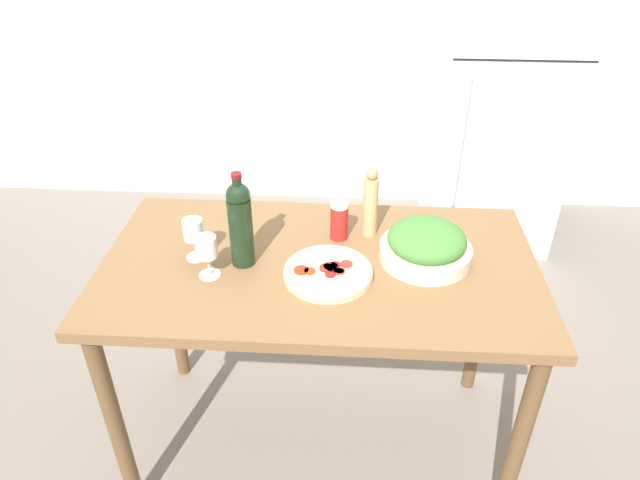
{
  "coord_description": "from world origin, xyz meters",
  "views": [
    {
      "loc": [
        0.1,
        -1.52,
        1.97
      ],
      "look_at": [
        0.0,
        0.04,
        0.94
      ],
      "focal_mm": 32.0,
      "sensor_mm": 36.0,
      "label": 1
    }
  ],
  "objects_px": {
    "refrigerator": "(499,107)",
    "homemade_pizza": "(328,272)",
    "wine_bottle": "(240,222)",
    "wine_glass_far": "(193,232)",
    "pepper_mill": "(370,203)",
    "salt_canister": "(339,221)",
    "salad_bowl": "(426,245)",
    "wine_glass_near": "(207,250)"
  },
  "relations": [
    {
      "from": "wine_bottle",
      "to": "wine_glass_near",
      "type": "xyz_separation_m",
      "value": [
        -0.09,
        -0.08,
        -0.05
      ]
    },
    {
      "from": "wine_bottle",
      "to": "salad_bowl",
      "type": "height_order",
      "value": "wine_bottle"
    },
    {
      "from": "salad_bowl",
      "to": "homemade_pizza",
      "type": "height_order",
      "value": "salad_bowl"
    },
    {
      "from": "salad_bowl",
      "to": "homemade_pizza",
      "type": "bearing_deg",
      "value": -159.89
    },
    {
      "from": "salad_bowl",
      "to": "salt_canister",
      "type": "xyz_separation_m",
      "value": [
        -0.29,
        0.11,
        0.01
      ]
    },
    {
      "from": "wine_bottle",
      "to": "pepper_mill",
      "type": "height_order",
      "value": "wine_bottle"
    },
    {
      "from": "refrigerator",
      "to": "salt_canister",
      "type": "xyz_separation_m",
      "value": [
        -0.86,
        -1.53,
        0.13
      ]
    },
    {
      "from": "wine_glass_far",
      "to": "pepper_mill",
      "type": "relative_size",
      "value": 0.56
    },
    {
      "from": "wine_glass_near",
      "to": "wine_glass_far",
      "type": "xyz_separation_m",
      "value": [
        -0.07,
        0.09,
        0.0
      ]
    },
    {
      "from": "wine_glass_near",
      "to": "salad_bowl",
      "type": "relative_size",
      "value": 0.48
    },
    {
      "from": "refrigerator",
      "to": "homemade_pizza",
      "type": "bearing_deg",
      "value": -116.79
    },
    {
      "from": "pepper_mill",
      "to": "wine_bottle",
      "type": "bearing_deg",
      "value": -154.06
    },
    {
      "from": "refrigerator",
      "to": "wine_glass_near",
      "type": "xyz_separation_m",
      "value": [
        -1.26,
        -1.77,
        0.16
      ]
    },
    {
      "from": "pepper_mill",
      "to": "salad_bowl",
      "type": "xyz_separation_m",
      "value": [
        0.18,
        -0.14,
        -0.07
      ]
    },
    {
      "from": "refrigerator",
      "to": "wine_glass_far",
      "type": "bearing_deg",
      "value": -128.27
    },
    {
      "from": "pepper_mill",
      "to": "salad_bowl",
      "type": "distance_m",
      "value": 0.24
    },
    {
      "from": "wine_bottle",
      "to": "salt_canister",
      "type": "xyz_separation_m",
      "value": [
        0.3,
        0.17,
        -0.08
      ]
    },
    {
      "from": "wine_bottle",
      "to": "wine_glass_far",
      "type": "relative_size",
      "value": 2.26
    },
    {
      "from": "refrigerator",
      "to": "wine_bottle",
      "type": "relative_size",
      "value": 5.06
    },
    {
      "from": "salt_canister",
      "to": "pepper_mill",
      "type": "bearing_deg",
      "value": 16.82
    },
    {
      "from": "refrigerator",
      "to": "homemade_pizza",
      "type": "height_order",
      "value": "refrigerator"
    },
    {
      "from": "pepper_mill",
      "to": "salt_canister",
      "type": "relative_size",
      "value": 1.88
    },
    {
      "from": "wine_glass_near",
      "to": "salad_bowl",
      "type": "bearing_deg",
      "value": 10.96
    },
    {
      "from": "refrigerator",
      "to": "wine_glass_far",
      "type": "height_order",
      "value": "refrigerator"
    },
    {
      "from": "wine_glass_far",
      "to": "salt_canister",
      "type": "relative_size",
      "value": 1.05
    },
    {
      "from": "refrigerator",
      "to": "salad_bowl",
      "type": "distance_m",
      "value": 1.74
    },
    {
      "from": "refrigerator",
      "to": "salad_bowl",
      "type": "relative_size",
      "value": 5.46
    },
    {
      "from": "wine_glass_far",
      "to": "salad_bowl",
      "type": "distance_m",
      "value": 0.75
    },
    {
      "from": "salt_canister",
      "to": "wine_bottle",
      "type": "bearing_deg",
      "value": -151.21
    },
    {
      "from": "refrigerator",
      "to": "salad_bowl",
      "type": "bearing_deg",
      "value": -109.29
    },
    {
      "from": "salad_bowl",
      "to": "wine_bottle",
      "type": "bearing_deg",
      "value": -174.67
    },
    {
      "from": "wine_glass_near",
      "to": "homemade_pizza",
      "type": "height_order",
      "value": "wine_glass_near"
    },
    {
      "from": "wine_bottle",
      "to": "wine_glass_far",
      "type": "distance_m",
      "value": 0.17
    },
    {
      "from": "wine_glass_near",
      "to": "salad_bowl",
      "type": "height_order",
      "value": "wine_glass_near"
    },
    {
      "from": "pepper_mill",
      "to": "salt_canister",
      "type": "height_order",
      "value": "pepper_mill"
    },
    {
      "from": "wine_glass_near",
      "to": "pepper_mill",
      "type": "bearing_deg",
      "value": 28.78
    },
    {
      "from": "wine_bottle",
      "to": "salt_canister",
      "type": "distance_m",
      "value": 0.36
    },
    {
      "from": "refrigerator",
      "to": "wine_bottle",
      "type": "height_order",
      "value": "refrigerator"
    },
    {
      "from": "pepper_mill",
      "to": "homemade_pizza",
      "type": "bearing_deg",
      "value": -116.75
    },
    {
      "from": "wine_bottle",
      "to": "wine_glass_far",
      "type": "height_order",
      "value": "wine_bottle"
    },
    {
      "from": "wine_glass_near",
      "to": "refrigerator",
      "type": "bearing_deg",
      "value": 54.62
    },
    {
      "from": "homemade_pizza",
      "to": "wine_glass_far",
      "type": "bearing_deg",
      "value": 170.21
    }
  ]
}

